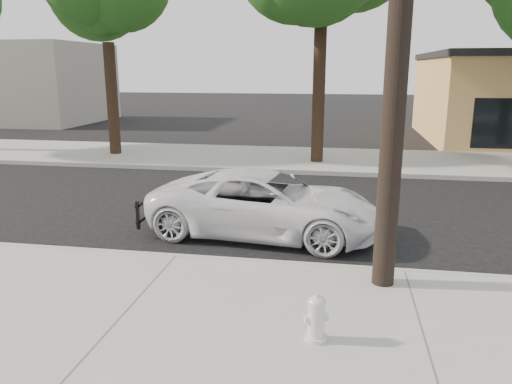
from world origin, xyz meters
TOP-DOWN VIEW (x-y plane):
  - ground at (0.00, 0.00)m, footprint 120.00×120.00m
  - near_sidewalk at (0.00, -4.30)m, footprint 90.00×4.40m
  - far_sidewalk at (0.00, 8.50)m, footprint 90.00×5.00m
  - curb_near at (0.00, -2.10)m, footprint 90.00×0.12m
  - police_cruiser at (1.35, -0.23)m, footprint 5.08×2.75m
  - fire_hydrant at (2.65, -4.59)m, footprint 0.32×0.28m

SIDE VIEW (x-z plane):
  - ground at x=0.00m, z-range 0.00..0.00m
  - near_sidewalk at x=0.00m, z-range 0.00..0.15m
  - far_sidewalk at x=0.00m, z-range 0.00..0.15m
  - curb_near at x=0.00m, z-range -0.01..0.15m
  - fire_hydrant at x=2.65m, z-range 0.14..0.73m
  - police_cruiser at x=1.35m, z-range 0.00..1.35m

